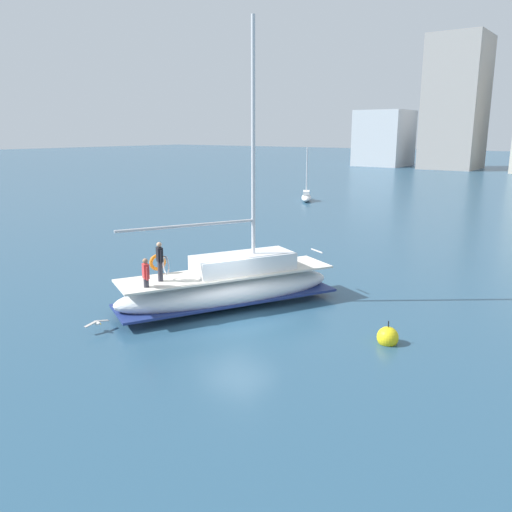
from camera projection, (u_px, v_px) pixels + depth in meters
name	position (u px, v px, depth m)	size (l,w,h in m)	color
ground_plane	(239.00, 321.00, 20.35)	(400.00, 400.00, 0.00)	#284C66
main_sailboat	(230.00, 286.00, 21.93)	(6.50, 9.64, 11.60)	silver
moored_sloop_far	(306.00, 197.00, 55.38)	(3.02, 4.22, 5.63)	white
seagull	(97.00, 323.00, 19.20)	(0.48, 0.97, 0.17)	silver
mooring_buoy	(388.00, 337.00, 18.17)	(0.76, 0.76, 0.98)	yellow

